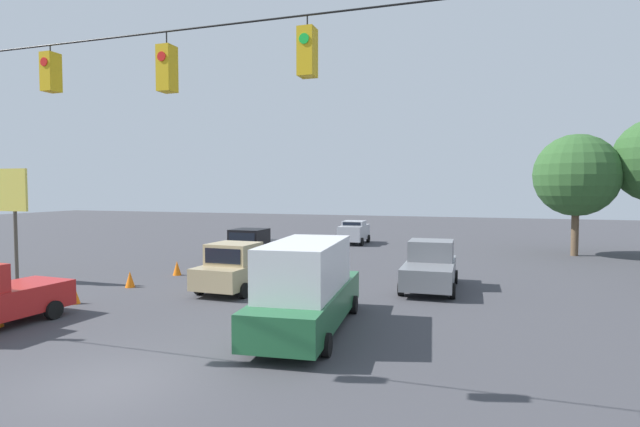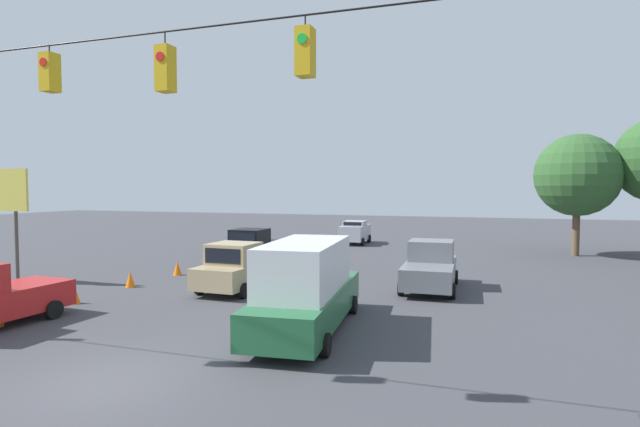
% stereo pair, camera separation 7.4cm
% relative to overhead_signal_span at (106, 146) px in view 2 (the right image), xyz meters
% --- Properties ---
extents(ground_plane, '(140.00, 140.00, 0.00)m').
position_rel_overhead_signal_span_xyz_m(ground_plane, '(-0.02, 0.15, -5.46)').
color(ground_plane, '#3D3D42').
extents(overhead_signal_span, '(23.01, 0.38, 8.47)m').
position_rel_overhead_signal_span_xyz_m(overhead_signal_span, '(0.00, 0.00, 0.00)').
color(overhead_signal_span, slate).
rests_on(overhead_signal_span, ground_plane).
extents(pickup_truck_tan_withflow_mid, '(2.44, 5.13, 2.12)m').
position_rel_overhead_signal_span_xyz_m(pickup_truck_tan_withflow_mid, '(2.15, -10.37, -4.48)').
color(pickup_truck_tan_withflow_mid, tan).
rests_on(pickup_truck_tan_withflow_mid, ground_plane).
extents(box_truck_green_crossing_near, '(2.91, 7.41, 2.85)m').
position_rel_overhead_signal_span_xyz_m(box_truck_green_crossing_near, '(-2.88, -5.31, -4.05)').
color(box_truck_green_crossing_near, '#236038').
rests_on(box_truck_green_crossing_near, ground_plane).
extents(pickup_truck_grey_oncoming_far, '(2.43, 5.22, 2.12)m').
position_rel_overhead_signal_span_xyz_m(pickup_truck_grey_oncoming_far, '(-5.83, -13.28, -4.48)').
color(pickup_truck_grey_oncoming_far, slate).
rests_on(pickup_truck_grey_oncoming_far, ground_plane).
extents(pickup_truck_black_withflow_far, '(2.24, 5.24, 2.12)m').
position_rel_overhead_signal_span_xyz_m(pickup_truck_black_withflow_far, '(4.83, -17.19, -4.48)').
color(pickup_truck_black_withflow_far, black).
rests_on(pickup_truck_black_withflow_far, ground_plane).
extents(sedan_silver_withflow_deep, '(2.10, 3.98, 1.85)m').
position_rel_overhead_signal_span_xyz_m(sedan_silver_withflow_deep, '(1.90, -29.53, -4.49)').
color(sedan_silver_withflow_deep, '#A8AAB2').
rests_on(sedan_silver_withflow_deep, ground_plane).
extents(traffic_cone_second, '(0.44, 0.44, 0.73)m').
position_rel_overhead_signal_span_xyz_m(traffic_cone_second, '(6.98, -5.93, -5.09)').
color(traffic_cone_second, orange).
rests_on(traffic_cone_second, ground_plane).
extents(traffic_cone_third, '(0.44, 0.44, 0.73)m').
position_rel_overhead_signal_span_xyz_m(traffic_cone_third, '(7.09, -9.26, -5.09)').
color(traffic_cone_third, orange).
rests_on(traffic_cone_third, ground_plane).
extents(traffic_cone_fourth, '(0.44, 0.44, 0.73)m').
position_rel_overhead_signal_span_xyz_m(traffic_cone_fourth, '(6.92, -12.62, -5.09)').
color(traffic_cone_fourth, orange).
rests_on(traffic_cone_fourth, ground_plane).
extents(traffic_cone_fifth, '(0.44, 0.44, 0.73)m').
position_rel_overhead_signal_span_xyz_m(traffic_cone_fifth, '(6.93, -16.01, -5.09)').
color(traffic_cone_fifth, orange).
rests_on(traffic_cone_fifth, ground_plane).
extents(traffic_cone_farthest, '(0.44, 0.44, 0.73)m').
position_rel_overhead_signal_span_xyz_m(traffic_cone_farthest, '(6.96, -19.63, -5.09)').
color(traffic_cone_farthest, orange).
rests_on(traffic_cone_farthest, ground_plane).
extents(tree_horizon_left, '(5.40, 5.40, 8.04)m').
position_rel_overhead_signal_span_xyz_m(tree_horizon_left, '(-13.76, -27.32, -0.14)').
color(tree_horizon_left, brown).
rests_on(tree_horizon_left, ground_plane).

